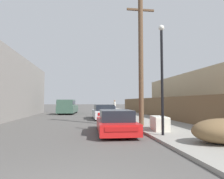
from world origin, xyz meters
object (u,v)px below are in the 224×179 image
at_px(brush_pile, 223,131).
at_px(pedestrian, 115,106).
at_px(car_parked_mid, 104,112).
at_px(discarded_fridge, 159,123).
at_px(parked_sports_car_red, 115,122).
at_px(street_lamp, 162,71).
at_px(pickup_truck, 68,107).
at_px(utility_pole, 141,59).

xyz_separation_m(brush_pile, pedestrian, (-0.66, 22.11, 0.43)).
height_order(car_parked_mid, pedestrian, pedestrian).
height_order(discarded_fridge, pedestrian, pedestrian).
bearing_deg(parked_sports_car_red, car_parked_mid, 90.62).
xyz_separation_m(street_lamp, brush_pile, (1.46, -1.98, -2.45)).
distance_m(brush_pile, pedestrian, 22.12).
relative_size(discarded_fridge, parked_sports_car_red, 0.38).
height_order(street_lamp, brush_pile, street_lamp).
bearing_deg(discarded_fridge, pickup_truck, 118.91).
bearing_deg(street_lamp, pedestrian, 87.70).
xyz_separation_m(parked_sports_car_red, street_lamp, (1.92, -1.56, 2.47)).
bearing_deg(discarded_fridge, car_parked_mid, 112.88).
height_order(pickup_truck, street_lamp, street_lamp).
height_order(discarded_fridge, pickup_truck, pickup_truck).
xyz_separation_m(discarded_fridge, pedestrian, (0.35, 18.54, 0.53)).
xyz_separation_m(utility_pole, street_lamp, (-0.06, -3.64, -1.35)).
height_order(parked_sports_car_red, car_parked_mid, car_parked_mid).
distance_m(pickup_truck, utility_pole, 15.61).
distance_m(discarded_fridge, utility_pole, 4.42).
height_order(discarded_fridge, parked_sports_car_red, parked_sports_car_red).
bearing_deg(utility_pole, brush_pile, -76.01).
height_order(parked_sports_car_red, utility_pole, utility_pole).
xyz_separation_m(car_parked_mid, pedestrian, (2.56, 10.23, 0.38)).
height_order(utility_pole, pedestrian, utility_pole).
bearing_deg(discarded_fridge, pedestrian, 96.94).
bearing_deg(discarded_fridge, utility_pole, 108.86).
relative_size(parked_sports_car_red, brush_pile, 2.01).
distance_m(parked_sports_car_red, pedestrian, 18.78).
distance_m(discarded_fridge, pedestrian, 18.55).
bearing_deg(street_lamp, car_parked_mid, 100.02).
bearing_deg(parked_sports_car_red, brush_pile, -44.49).
distance_m(car_parked_mid, street_lamp, 10.33).
relative_size(car_parked_mid, utility_pole, 0.56).
bearing_deg(pickup_truck, street_lamp, 112.06).
bearing_deg(pedestrian, discarded_fridge, -91.09).
height_order(car_parked_mid, utility_pole, utility_pole).
relative_size(discarded_fridge, brush_pile, 0.76).
bearing_deg(pedestrian, parked_sports_car_red, -98.36).
distance_m(car_parked_mid, utility_pole, 7.51).
bearing_deg(pickup_truck, utility_pole, 116.48).
relative_size(parked_sports_car_red, car_parked_mid, 0.99).
bearing_deg(brush_pile, street_lamp, 126.42).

